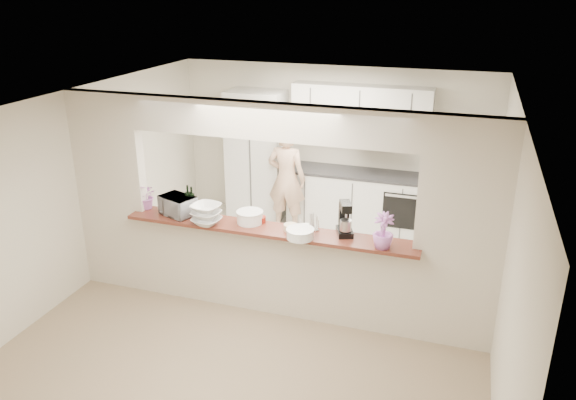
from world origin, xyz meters
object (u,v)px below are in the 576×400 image
at_px(stand_mixer, 345,220).
at_px(person, 287,180).
at_px(refrigerator, 464,190).
at_px(toaster_oven, 178,206).

xyz_separation_m(stand_mixer, person, (-1.41, 2.24, -0.42)).
bearing_deg(stand_mixer, person, 122.22).
distance_m(refrigerator, person, 2.63).
distance_m(toaster_oven, stand_mixer, 2.00).
relative_size(stand_mixer, person, 0.23).
xyz_separation_m(toaster_oven, stand_mixer, (2.00, 0.07, 0.06)).
bearing_deg(stand_mixer, toaster_oven, -177.86).
distance_m(refrigerator, toaster_oven, 4.18).
bearing_deg(toaster_oven, stand_mixer, 22.47).
bearing_deg(stand_mixer, refrigerator, 65.11).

